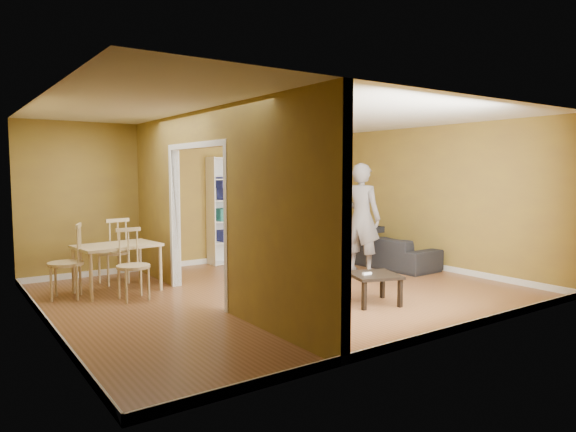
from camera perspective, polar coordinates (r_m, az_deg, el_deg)
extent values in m
plane|color=brown|center=(7.74, -0.38, -8.32)|extent=(6.50, 6.50, 0.00)
plane|color=white|center=(7.57, -0.39, 11.19)|extent=(6.50, 6.50, 0.00)
plane|color=olive|center=(9.93, -9.38, 2.15)|extent=(6.50, 0.00, 6.50)
plane|color=olive|center=(5.50, 15.99, -0.23)|extent=(6.50, 0.00, 6.50)
plane|color=olive|center=(6.31, -25.53, 0.12)|extent=(0.00, 5.50, 5.50)
plane|color=olive|center=(9.75, 15.60, 1.98)|extent=(0.00, 5.50, 5.50)
cube|color=black|center=(10.60, -1.90, 5.63)|extent=(0.10, 0.10, 0.10)
imported|color=#292A2D|center=(9.80, 10.90, -3.31)|extent=(2.04, 0.96, 0.76)
imported|color=slate|center=(9.11, 8.17, 0.84)|extent=(0.99, 0.89, 2.26)
cube|color=white|center=(9.80, -8.58, 0.51)|extent=(0.02, 0.38, 2.05)
cube|color=white|center=(10.20, -4.32, 0.73)|extent=(0.02, 0.38, 2.05)
cube|color=white|center=(10.15, -6.89, 0.68)|extent=(0.86, 0.02, 2.05)
cube|color=white|center=(10.12, -6.35, -5.07)|extent=(0.82, 0.38, 0.02)
cube|color=white|center=(10.06, -6.37, -2.81)|extent=(0.82, 0.38, 0.02)
cube|color=white|center=(10.01, -6.39, -0.53)|extent=(0.82, 0.38, 0.02)
cube|color=white|center=(9.98, -6.42, 1.77)|extent=(0.82, 0.38, 0.02)
cube|color=white|center=(9.96, -6.44, 4.08)|extent=(0.82, 0.38, 0.02)
cube|color=white|center=(9.97, -6.46, 6.39)|extent=(0.82, 0.38, 0.02)
cube|color=navy|center=(10.03, -6.51, -2.15)|extent=(0.42, 0.28, 0.22)
cube|color=#1B8D78|center=(9.97, -6.71, 0.19)|extent=(0.46, 0.30, 0.24)
cube|color=navy|center=(9.97, -6.42, 2.47)|extent=(0.44, 0.28, 0.22)
cube|color=#0E1949|center=(9.95, -6.60, 3.65)|extent=(0.41, 0.27, 0.21)
cube|color=black|center=(7.03, 9.53, -6.51)|extent=(0.61, 0.61, 0.04)
cube|color=black|center=(6.72, 9.46, -8.83)|extent=(0.05, 0.05, 0.37)
cube|color=black|center=(7.07, 12.47, -8.18)|extent=(0.05, 0.05, 0.37)
cube|color=black|center=(7.08, 6.55, -8.08)|extent=(0.05, 0.05, 0.37)
cube|color=black|center=(7.42, 9.55, -7.50)|extent=(0.05, 0.05, 0.37)
cube|color=white|center=(6.95, 8.77, -6.34)|extent=(0.14, 0.04, 0.03)
cube|color=tan|center=(7.96, -18.49, -3.14)|extent=(1.14, 0.76, 0.04)
cylinder|color=tan|center=(7.57, -21.51, -6.37)|extent=(0.05, 0.05, 0.67)
cylinder|color=tan|center=(7.87, -14.07, -5.75)|extent=(0.05, 0.05, 0.67)
cylinder|color=tan|center=(8.21, -22.58, -5.54)|extent=(0.05, 0.05, 0.67)
cylinder|color=tan|center=(8.49, -15.66, -5.01)|extent=(0.05, 0.05, 0.67)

